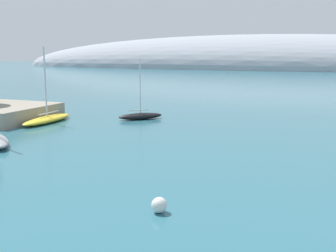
% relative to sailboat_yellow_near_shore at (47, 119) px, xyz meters
% --- Properties ---
extents(distant_ridge, '(276.31, 62.92, 33.60)m').
position_rel_sailboat_yellow_near_shore_xyz_m(distant_ridge, '(-6.20, 174.53, -0.45)').
color(distant_ridge, '#999EA8').
rests_on(distant_ridge, ground).
extents(sailboat_yellow_near_shore, '(2.45, 8.45, 8.74)m').
position_rel_sailboat_yellow_near_shore_xyz_m(sailboat_yellow_near_shore, '(0.00, 0.00, 0.00)').
color(sailboat_yellow_near_shore, yellow).
rests_on(sailboat_yellow_near_shore, water).
extents(sailboat_black_outer_mooring, '(5.07, 5.09, 7.38)m').
position_rel_sailboat_yellow_near_shore_xyz_m(sailboat_black_outer_mooring, '(9.03, 6.24, -0.01)').
color(sailboat_black_outer_mooring, black).
rests_on(sailboat_black_outer_mooring, water).
extents(mooring_buoy_white, '(0.82, 0.82, 0.82)m').
position_rel_sailboat_yellow_near_shore_xyz_m(mooring_buoy_white, '(22.85, -20.60, -0.04)').
color(mooring_buoy_white, silver).
rests_on(mooring_buoy_white, water).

